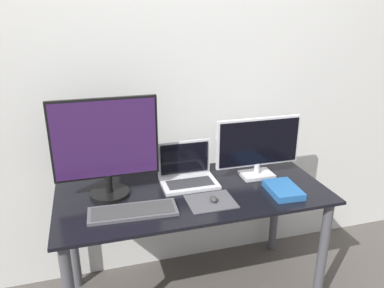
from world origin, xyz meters
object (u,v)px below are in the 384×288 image
book (283,190)px  monitor_left (106,146)px  monitor_right (258,146)px  mouse (213,199)px  keyboard (133,211)px  laptop (186,173)px

book → monitor_left: bearing=165.4°
monitor_right → book: size_ratio=2.20×
mouse → monitor_right: bearing=33.4°
monitor_right → mouse: 0.46m
keyboard → mouse: bearing=-1.1°
keyboard → book: book is taller
mouse → keyboard: bearing=178.9°
monitor_right → mouse: monitor_right is taller
laptop → book: laptop is taller
monitor_left → monitor_right: size_ratio=1.06×
monitor_right → book: monitor_right is taller
mouse → book: bearing=-0.7°
laptop → book: (0.48, -0.28, -0.04)m
book → mouse: bearing=179.3°
monitor_left → keyboard: bearing=-67.1°
keyboard → book: bearing=-0.9°
monitor_left → keyboard: (0.10, -0.23, -0.28)m
keyboard → monitor_left: bearing=112.9°
monitor_right → laptop: monitor_right is taller
monitor_left → keyboard: size_ratio=1.23×
monitor_right → keyboard: bearing=-163.8°
monitor_right → mouse: (-0.36, -0.24, -0.18)m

